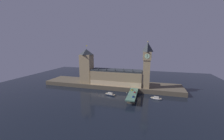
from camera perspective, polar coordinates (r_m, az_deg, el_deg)
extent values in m
plane|color=black|center=(192.62, -3.87, -10.05)|extent=(400.00, 400.00, 0.00)
cube|color=brown|center=(226.85, -0.56, -6.02)|extent=(220.00, 42.00, 6.38)
cube|color=tan|center=(213.83, 1.84, -3.25)|extent=(78.39, 22.83, 20.98)
cube|color=beige|center=(204.74, 1.05, -5.80)|extent=(78.39, 0.20, 7.55)
cube|color=#2D3338|center=(211.41, 1.86, -0.16)|extent=(78.39, 21.00, 2.40)
cone|color=#2D3338|center=(209.53, -5.73, 0.67)|extent=(2.40, 2.40, 4.62)
cone|color=#2D3338|center=(205.15, -2.33, 0.51)|extent=(2.40, 2.40, 4.62)
cone|color=#2D3338|center=(201.53, 1.20, 0.34)|extent=(2.40, 2.40, 4.62)
cone|color=#2D3338|center=(198.70, 4.85, 0.16)|extent=(2.40, 2.40, 4.62)
cone|color=#2D3338|center=(196.70, 8.59, -0.02)|extent=(2.40, 2.40, 4.62)
cube|color=tan|center=(200.32, 14.12, -1.69)|extent=(9.42, 9.42, 40.03)
cube|color=tan|center=(196.74, 14.45, 5.68)|extent=(11.12, 11.12, 11.58)
cylinder|color=#B7E5B7|center=(191.07, 14.41, 5.56)|extent=(6.50, 0.25, 6.50)
cylinder|color=#B7E5B7|center=(202.41, 14.50, 5.80)|extent=(6.50, 0.25, 6.50)
cylinder|color=#B7E5B7|center=(196.69, 16.11, 5.60)|extent=(0.25, 6.50, 6.50)
cylinder|color=#B7E5B7|center=(196.95, 12.79, 5.76)|extent=(0.25, 6.50, 6.50)
cube|color=black|center=(190.85, 14.41, 5.70)|extent=(0.36, 0.10, 4.87)
pyramid|color=#2D3338|center=(196.21, 14.61, 9.24)|extent=(11.12, 11.12, 12.88)
sphere|color=gold|center=(196.25, 14.71, 11.35)|extent=(1.60, 1.60, 1.60)
cube|color=tan|center=(226.54, -10.43, 0.54)|extent=(17.49, 17.49, 45.66)
pyramid|color=#2D3338|center=(223.63, -10.66, 7.44)|extent=(17.84, 17.84, 8.84)
cylinder|color=#99999E|center=(223.41, -10.73, 9.34)|extent=(0.24, 0.24, 6.00)
cube|color=gold|center=(222.91, -10.49, 9.88)|extent=(2.00, 0.08, 1.20)
cube|color=#4C7560|center=(176.77, 8.51, -9.84)|extent=(10.54, 46.00, 1.40)
cube|color=brown|center=(165.31, 7.84, -12.60)|extent=(8.96, 3.20, 5.68)
cube|color=brown|center=(173.76, 8.28, -11.45)|extent=(8.96, 3.20, 5.68)
cube|color=brown|center=(182.29, 8.67, -10.40)|extent=(8.96, 3.20, 5.68)
cube|color=brown|center=(190.87, 9.02, -9.45)|extent=(8.96, 3.20, 5.68)
cube|color=yellow|center=(188.44, 8.31, -8.16)|extent=(1.83, 4.70, 0.70)
cube|color=black|center=(188.26, 8.31, -7.99)|extent=(1.50, 2.11, 0.45)
cylinder|color=black|center=(189.98, 8.11, -8.06)|extent=(0.22, 0.64, 0.64)
cylinder|color=black|center=(189.78, 8.63, -8.10)|extent=(0.22, 0.64, 0.64)
cylinder|color=black|center=(187.24, 7.98, -8.34)|extent=(0.22, 0.64, 0.64)
cylinder|color=black|center=(187.04, 8.51, -8.37)|extent=(0.22, 0.64, 0.64)
cube|color=navy|center=(165.06, 8.79, -10.87)|extent=(1.89, 4.75, 0.78)
cube|color=black|center=(164.84, 8.80, -10.67)|extent=(1.55, 2.14, 0.45)
cylinder|color=black|center=(163.69, 9.04, -11.15)|extent=(0.22, 0.64, 0.64)
cylinder|color=black|center=(163.88, 8.41, -11.11)|extent=(0.22, 0.64, 0.64)
cylinder|color=black|center=(166.42, 9.17, -10.79)|extent=(0.22, 0.64, 0.64)
cylinder|color=black|center=(166.61, 8.54, -10.75)|extent=(0.22, 0.64, 0.64)
cube|color=red|center=(180.04, 9.43, -9.06)|extent=(1.72, 3.97, 0.79)
cube|color=black|center=(179.84, 9.44, -8.88)|extent=(1.41, 1.79, 0.45)
cylinder|color=black|center=(178.89, 9.65, -9.28)|extent=(0.22, 0.64, 0.64)
cylinder|color=black|center=(179.05, 9.12, -9.25)|extent=(0.22, 0.64, 0.64)
cylinder|color=black|center=(181.20, 9.74, -9.03)|extent=(0.22, 0.64, 0.64)
cylinder|color=black|center=(181.36, 9.22, -9.00)|extent=(0.22, 0.64, 0.64)
cylinder|color=black|center=(168.43, 6.52, -10.43)|extent=(0.28, 0.28, 0.82)
cylinder|color=navy|center=(168.17, 6.52, -10.19)|extent=(0.38, 0.38, 0.69)
sphere|color=tan|center=(168.01, 6.53, -10.04)|extent=(0.22, 0.22, 0.22)
cylinder|color=black|center=(172.51, 9.91, -10.02)|extent=(0.28, 0.28, 0.77)
cylinder|color=black|center=(172.27, 9.92, -9.80)|extent=(0.38, 0.38, 0.64)
sphere|color=tan|center=(172.12, 9.92, -9.67)|extent=(0.21, 0.21, 0.21)
cylinder|color=black|center=(186.14, 7.48, -8.41)|extent=(0.28, 0.28, 0.80)
cylinder|color=maroon|center=(185.91, 7.48, -8.20)|extent=(0.38, 0.38, 0.66)
sphere|color=tan|center=(185.77, 7.49, -8.07)|extent=(0.22, 0.22, 0.22)
cylinder|color=#2D3333|center=(163.47, 6.06, -11.14)|extent=(0.56, 0.56, 0.50)
cylinder|color=#2D3333|center=(162.54, 6.07, -10.28)|extent=(0.18, 0.18, 4.70)
sphere|color=#F9E5A3|center=(161.55, 6.09, -9.32)|extent=(0.60, 0.60, 0.60)
sphere|color=#F9E5A3|center=(161.73, 5.93, -9.43)|extent=(0.44, 0.44, 0.44)
sphere|color=#F9E5A3|center=(161.60, 6.25, -9.45)|extent=(0.44, 0.44, 0.44)
cylinder|color=#2D3333|center=(175.96, 10.17, -9.66)|extent=(0.56, 0.56, 0.50)
cylinder|color=#2D3333|center=(175.08, 10.19, -8.84)|extent=(0.18, 0.18, 4.82)
sphere|color=#F9E5A3|center=(174.14, 10.22, -7.92)|extent=(0.60, 0.60, 0.60)
sphere|color=#F9E5A3|center=(174.28, 10.07, -8.02)|extent=(0.44, 0.44, 0.44)
sphere|color=#F9E5A3|center=(174.21, 10.37, -8.04)|extent=(0.44, 0.44, 0.44)
cylinder|color=#2D3333|center=(190.87, 7.58, -7.99)|extent=(0.56, 0.56, 0.50)
cylinder|color=#2D3333|center=(190.05, 7.60, -7.21)|extent=(0.18, 0.18, 4.89)
sphere|color=#F9E5A3|center=(189.18, 7.62, -6.35)|extent=(0.60, 0.60, 0.60)
sphere|color=#F9E5A3|center=(189.33, 7.48, -6.44)|extent=(0.44, 0.44, 0.44)
sphere|color=#F9E5A3|center=(189.22, 7.75, -6.46)|extent=(0.44, 0.44, 0.44)
ellipsoid|color=#1E2842|center=(188.39, -0.76, -10.22)|extent=(16.34, 8.04, 1.79)
cube|color=tan|center=(188.11, -0.76, -9.98)|extent=(14.29, 6.75, 0.24)
cube|color=#B7B2A8|center=(187.76, -0.76, -9.69)|extent=(7.53, 4.31, 1.79)
ellipsoid|color=white|center=(184.61, 17.90, -11.21)|extent=(14.45, 6.41, 1.59)
cube|color=tan|center=(184.35, 17.91, -11.00)|extent=(12.67, 5.27, 0.24)
cube|color=#B7B2A8|center=(184.03, 17.92, -10.73)|extent=(6.61, 3.66, 1.59)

